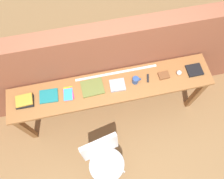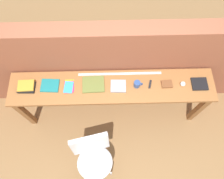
# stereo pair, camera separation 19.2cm
# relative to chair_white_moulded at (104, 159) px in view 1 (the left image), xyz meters

# --- Properties ---
(ground_plane) EXTENTS (40.00, 40.00, 0.00)m
(ground_plane) POSITION_rel_chair_white_moulded_xyz_m (0.24, 0.46, -0.53)
(ground_plane) COLOR olive
(brick_wall_back) EXTENTS (6.00, 0.20, 1.53)m
(brick_wall_back) POSITION_rel_chair_white_moulded_xyz_m (0.24, 1.10, 0.24)
(brick_wall_back) COLOR #935138
(brick_wall_back) RESTS_ON ground
(sideboard) EXTENTS (2.50, 0.44, 0.88)m
(sideboard) POSITION_rel_chair_white_moulded_xyz_m (0.24, 0.76, 0.21)
(sideboard) COLOR #996033
(sideboard) RESTS_ON ground
(chair_white_moulded) EXTENTS (0.53, 0.53, 0.89)m
(chair_white_moulded) POSITION_rel_chair_white_moulded_xyz_m (0.00, 0.00, 0.00)
(chair_white_moulded) COLOR silver
(chair_white_moulded) RESTS_ON ground
(book_stack_leftmost) EXTENTS (0.21, 0.16, 0.05)m
(book_stack_leftmost) POSITION_rel_chair_white_moulded_xyz_m (-0.78, 0.77, 0.38)
(book_stack_leftmost) COLOR black
(book_stack_leftmost) RESTS_ON sideboard
(magazine_cycling) EXTENTS (0.22, 0.18, 0.02)m
(magazine_cycling) POSITION_rel_chair_white_moulded_xyz_m (-0.50, 0.79, 0.36)
(magazine_cycling) COLOR #19757A
(magazine_cycling) RESTS_ON sideboard
(pamphlet_pile_colourful) EXTENTS (0.13, 0.18, 0.01)m
(pamphlet_pile_colourful) POSITION_rel_chair_white_moulded_xyz_m (-0.27, 0.77, 0.36)
(pamphlet_pile_colourful) COLOR yellow
(pamphlet_pile_colourful) RESTS_ON sideboard
(book_open_centre) EXTENTS (0.27, 0.23, 0.02)m
(book_open_centre) POSITION_rel_chair_white_moulded_xyz_m (0.02, 0.79, 0.36)
(book_open_centre) COLOR olive
(book_open_centre) RESTS_ON sideboard
(book_grey_hardcover) EXTENTS (0.19, 0.17, 0.03)m
(book_grey_hardcover) POSITION_rel_chair_white_moulded_xyz_m (0.32, 0.76, 0.37)
(book_grey_hardcover) COLOR #9E9EA3
(book_grey_hardcover) RESTS_ON sideboard
(mug) EXTENTS (0.11, 0.08, 0.09)m
(mug) POSITION_rel_chair_white_moulded_xyz_m (0.55, 0.77, 0.40)
(mug) COLOR #2D4C8C
(mug) RESTS_ON sideboard
(multitool_folded) EXTENTS (0.05, 0.11, 0.02)m
(multitool_folded) POSITION_rel_chair_white_moulded_xyz_m (0.71, 0.78, 0.36)
(multitool_folded) COLOR black
(multitool_folded) RESTS_ON sideboard
(leather_journal_brown) EXTENTS (0.13, 0.10, 0.02)m
(leather_journal_brown) POSITION_rel_chair_white_moulded_xyz_m (0.91, 0.77, 0.37)
(leather_journal_brown) COLOR brown
(leather_journal_brown) RESTS_ON sideboard
(sports_ball_small) EXTENTS (0.06, 0.06, 0.06)m
(sports_ball_small) POSITION_rel_chair_white_moulded_xyz_m (1.10, 0.76, 0.38)
(sports_ball_small) COLOR silver
(sports_ball_small) RESTS_ON sideboard
(book_repair_rightmost) EXTENTS (0.19, 0.17, 0.02)m
(book_repair_rightmost) POSITION_rel_chair_white_moulded_xyz_m (1.30, 0.76, 0.37)
(book_repair_rightmost) COLOR black
(book_repair_rightmost) RESTS_ON sideboard
(ruler_metal_back_edge) EXTENTS (1.03, 0.03, 0.00)m
(ruler_metal_back_edge) POSITION_rel_chair_white_moulded_xyz_m (0.35, 0.93, 0.35)
(ruler_metal_back_edge) COLOR silver
(ruler_metal_back_edge) RESTS_ON sideboard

